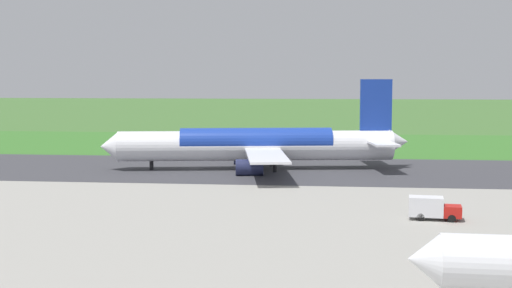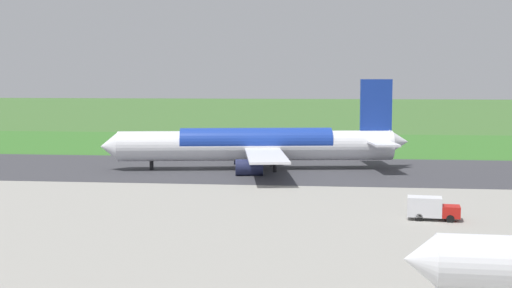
{
  "view_description": "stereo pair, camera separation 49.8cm",
  "coord_description": "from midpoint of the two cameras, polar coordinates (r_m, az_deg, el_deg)",
  "views": [
    {
      "loc": [
        -24.07,
        119.56,
        16.13
      ],
      "look_at": [
        -11.03,
        0.0,
        4.5
      ],
      "focal_mm": 48.5,
      "sensor_mm": 36.0,
      "label": 1
    },
    {
      "loc": [
        -24.56,
        119.5,
        16.13
      ],
      "look_at": [
        -11.03,
        0.0,
        4.5
      ],
      "focal_mm": 48.5,
      "sensor_mm": 36.0,
      "label": 2
    }
  ],
  "objects": [
    {
      "name": "ground_plane",
      "position": [
        123.04,
        -5.23,
        -2.03
      ],
      "size": [
        800.0,
        800.0,
        0.0
      ],
      "primitive_type": "plane",
      "color": "#3D662D"
    },
    {
      "name": "runway_asphalt",
      "position": [
        123.04,
        -5.23,
        -2.02
      ],
      "size": [
        600.0,
        35.87,
        0.06
      ],
      "primitive_type": "cube",
      "color": "#38383D",
      "rests_on": "ground"
    },
    {
      "name": "apron_concrete",
      "position": [
        61.73,
        -17.49,
        -9.86
      ],
      "size": [
        440.0,
        110.0,
        0.05
      ],
      "primitive_type": "cube",
      "color": "gray",
      "rests_on": "ground"
    },
    {
      "name": "grass_verge_foreground",
      "position": [
        159.95,
        -2.55,
        -0.26
      ],
      "size": [
        600.0,
        80.0,
        0.04
      ],
      "primitive_type": "cube",
      "color": "#346B27",
      "rests_on": "ground"
    },
    {
      "name": "airliner_main",
      "position": [
        120.86,
        0.06,
        -0.07
      ],
      "size": [
        54.0,
        44.39,
        15.88
      ],
      "color": "white",
      "rests_on": "ground"
    },
    {
      "name": "service_truck_baggage",
      "position": [
        80.92,
        14.16,
        -5.13
      ],
      "size": [
        6.01,
        2.87,
        2.65
      ],
      "color": "#B21914",
      "rests_on": "ground"
    },
    {
      "name": "no_stopping_sign",
      "position": [
        161.4,
        -0.73,
        0.26
      ],
      "size": [
        0.6,
        0.1,
        2.22
      ],
      "color": "slate",
      "rests_on": "ground"
    },
    {
      "name": "traffic_cone_orange",
      "position": [
        160.06,
        -3.2,
        -0.17
      ],
      "size": [
        0.4,
        0.4,
        0.55
      ],
      "primitive_type": "cone",
      "color": "orange",
      "rests_on": "ground"
    }
  ]
}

